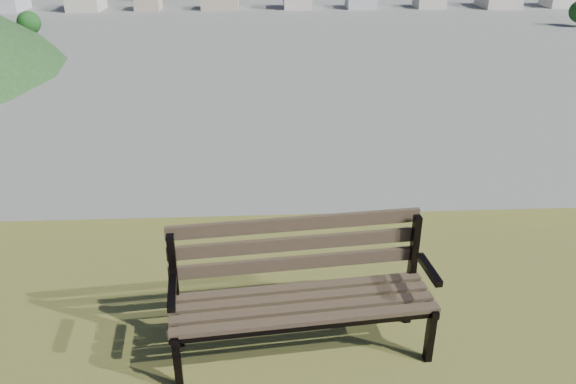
{
  "coord_description": "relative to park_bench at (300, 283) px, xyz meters",
  "views": [
    {
      "loc": [
        -1.29,
        -0.83,
        27.78
      ],
      "look_at": [
        -1.04,
        4.24,
        25.3
      ],
      "focal_mm": 35.0,
      "sensor_mm": 36.0,
      "label": 1
    }
  ],
  "objects": [
    {
      "name": "park_bench",
      "position": [
        0.0,
        0.0,
        0.0
      ],
      "size": [
        1.83,
        0.75,
        0.93
      ],
      "rotation": [
        0.0,
        0.0,
        0.1
      ],
      "color": "#3E3424",
      "rests_on": "hilltop_mesa"
    }
  ]
}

